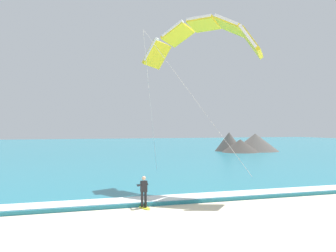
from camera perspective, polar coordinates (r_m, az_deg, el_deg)
The scene contains 6 objects.
sea at distance 80.09m, azimuth -12.89°, elevation -3.24°, with size 200.00×120.00×0.20m, color teal.
surf_foam at distance 22.25m, azimuth 1.22°, elevation -10.78°, with size 200.00×1.68×0.04m, color white.
surfboard at distance 20.55m, azimuth -3.70°, elevation -12.21°, with size 0.64×1.45×0.09m.
kitesurfer at distance 20.40m, azimuth -3.72°, elevation -9.69°, with size 0.56×0.57×1.69m.
kite_primary at distance 26.62m, azimuth 5.15°, elevation 13.44°, with size 8.29×7.62×10.68m.
headland_right at distance 65.98m, azimuth 11.76°, elevation -2.63°, with size 11.55×9.43×3.50m.
Camera 1 is at (-7.23, -9.57, 4.28)m, focal length 40.10 mm.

